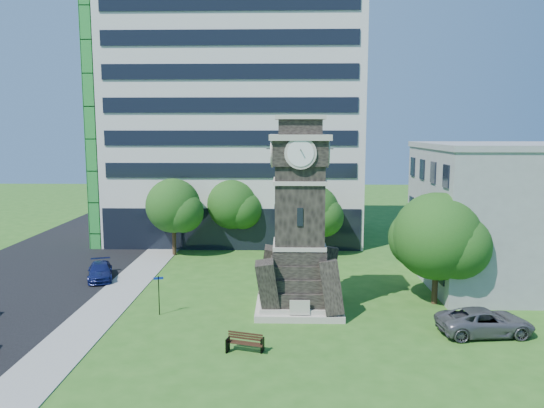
{
  "coord_description": "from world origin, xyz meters",
  "views": [
    {
      "loc": [
        2.14,
        -30.73,
        11.36
      ],
      "look_at": [
        1.18,
        6.27,
        6.16
      ],
      "focal_mm": 35.0,
      "sensor_mm": 36.0,
      "label": 1
    }
  ],
  "objects_px": {
    "car_east_lot": "(485,322)",
    "park_bench": "(245,342)",
    "clock_tower": "(299,227)",
    "car_street_north": "(100,271)",
    "street_sign": "(159,291)"
  },
  "relations": [
    {
      "from": "clock_tower",
      "to": "park_bench",
      "type": "bearing_deg",
      "value": -113.47
    },
    {
      "from": "clock_tower",
      "to": "car_east_lot",
      "type": "height_order",
      "value": "clock_tower"
    },
    {
      "from": "park_bench",
      "to": "street_sign",
      "type": "relative_size",
      "value": 0.77
    },
    {
      "from": "clock_tower",
      "to": "car_east_lot",
      "type": "bearing_deg",
      "value": -21.54
    },
    {
      "from": "car_street_north",
      "to": "park_bench",
      "type": "height_order",
      "value": "car_street_north"
    },
    {
      "from": "car_street_north",
      "to": "street_sign",
      "type": "bearing_deg",
      "value": -68.61
    },
    {
      "from": "car_east_lot",
      "to": "street_sign",
      "type": "bearing_deg",
      "value": 75.74
    },
    {
      "from": "car_street_north",
      "to": "street_sign",
      "type": "height_order",
      "value": "street_sign"
    },
    {
      "from": "clock_tower",
      "to": "street_sign",
      "type": "height_order",
      "value": "clock_tower"
    },
    {
      "from": "car_east_lot",
      "to": "park_bench",
      "type": "relative_size",
      "value": 2.78
    },
    {
      "from": "clock_tower",
      "to": "park_bench",
      "type": "xyz_separation_m",
      "value": [
        -2.92,
        -6.72,
        -4.76
      ]
    },
    {
      "from": "car_east_lot",
      "to": "street_sign",
      "type": "xyz_separation_m",
      "value": [
        -18.95,
        2.68,
        0.82
      ]
    },
    {
      "from": "clock_tower",
      "to": "park_bench",
      "type": "relative_size",
      "value": 6.44
    },
    {
      "from": "car_street_north",
      "to": "park_bench",
      "type": "bearing_deg",
      "value": -65.35
    },
    {
      "from": "car_east_lot",
      "to": "street_sign",
      "type": "height_order",
      "value": "street_sign"
    }
  ]
}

